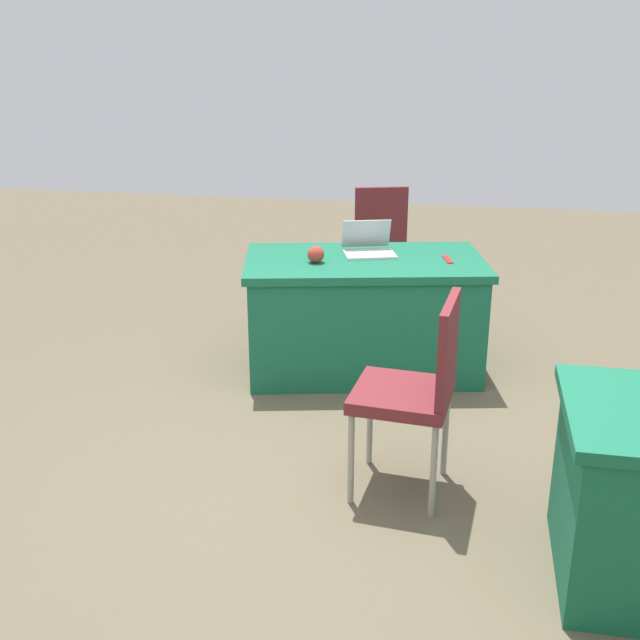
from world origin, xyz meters
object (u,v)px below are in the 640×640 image
(chair_near_front, at_px, (378,234))
(laptop_silver, at_px, (369,248))
(table_foreground, at_px, (364,314))
(scissors_red, at_px, (448,259))
(yarn_ball, at_px, (316,254))
(chair_tucked_left, at_px, (418,383))

(chair_near_front, distance_m, laptop_silver, 1.35)
(table_foreground, distance_m, chair_near_front, 1.47)
(laptop_silver, relative_size, scissors_red, 2.17)
(yarn_ball, xyz_separation_m, scissors_red, (-0.80, -0.22, -0.05))
(laptop_silver, height_order, yarn_ball, laptop_silver)
(table_foreground, distance_m, chair_tucked_left, 1.51)
(laptop_silver, height_order, scissors_red, laptop_silver)
(chair_near_front, bearing_deg, scissors_red, -83.45)
(chair_near_front, bearing_deg, laptop_silver, -102.83)
(yarn_ball, distance_m, scissors_red, 0.83)
(scissors_red, bearing_deg, table_foreground, -96.75)
(chair_near_front, bearing_deg, chair_tucked_left, -96.48)
(table_foreground, height_order, chair_tucked_left, chair_tucked_left)
(table_foreground, xyz_separation_m, chair_tucked_left, (-0.45, 1.43, 0.19))
(chair_tucked_left, relative_size, yarn_ball, 9.33)
(chair_near_front, xyz_separation_m, laptop_silver, (-0.10, 1.33, 0.23))
(chair_tucked_left, bearing_deg, yarn_ball, 35.47)
(chair_tucked_left, bearing_deg, table_foreground, 23.06)
(table_foreground, xyz_separation_m, scissors_red, (-0.51, -0.07, 0.37))
(yarn_ball, bearing_deg, table_foreground, -152.15)
(table_foreground, xyz_separation_m, chair_near_front, (0.09, -1.45, 0.18))
(chair_near_front, distance_m, yarn_ball, 1.63)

